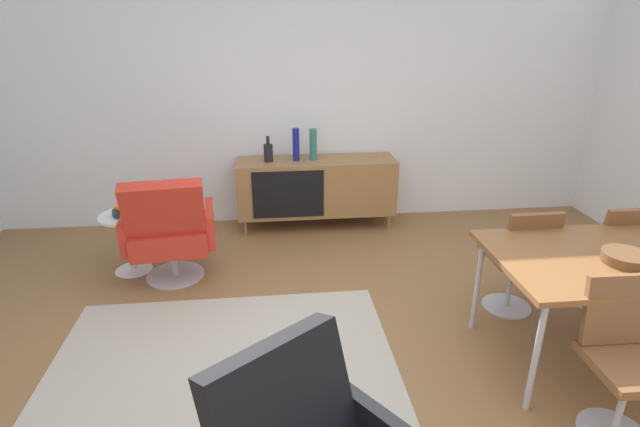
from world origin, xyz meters
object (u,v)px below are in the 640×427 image
dining_chair_front_left (626,355)px  fruit_bowl (125,210)px  vase_ceramic_small (313,145)px  wooden_bowl_on_table (625,258)px  side_table_round (129,236)px  dining_chair_back_right (610,251)px  dining_chair_back_left (519,256)px  lounge_chair_red (169,229)px  vase_sculptural_dark (268,152)px  dining_table (625,261)px  sideboard (316,186)px  vase_cobalt (296,145)px

dining_chair_front_left → fruit_bowl: dining_chair_front_left is taller
vase_ceramic_small → wooden_bowl_on_table: size_ratio=1.22×
side_table_round → dining_chair_back_right: bearing=-14.9°
dining_chair_back_left → lounge_chair_red: bearing=163.7°
dining_chair_back_left → dining_chair_back_right: size_ratio=1.00×
vase_sculptural_dark → dining_table: size_ratio=0.16×
vase_sculptural_dark → dining_chair_back_right: vase_sculptural_dark is taller
dining_table → lounge_chair_red: lounge_chair_red is taller
dining_chair_front_left → fruit_bowl: size_ratio=4.28×
vase_ceramic_small → dining_chair_back_left: 2.25m
dining_table → lounge_chair_red: 3.23m
sideboard → fruit_bowl: size_ratio=8.00×
dining_table → fruit_bowl: dining_table is taller
sideboard → side_table_round: sideboard is taller
dining_chair_back_right → vase_cobalt: bearing=141.0°
dining_table → wooden_bowl_on_table: (-0.08, -0.09, 0.07)m
vase_cobalt → fruit_bowl: bearing=-151.9°
vase_cobalt → lounge_chair_red: bearing=-137.4°
vase_cobalt → dining_table: (1.84, -2.33, -0.18)m
wooden_bowl_on_table → fruit_bowl: size_ratio=1.30×
sideboard → dining_table: (1.64, -2.33, 0.26)m
side_table_round → dining_chair_front_left: bearing=-35.1°
dining_chair_front_left → side_table_round: size_ratio=1.65×
wooden_bowl_on_table → fruit_bowl: 3.64m
dining_table → dining_chair_front_left: bearing=-121.9°
dining_chair_back_right → side_table_round: size_ratio=1.65×
dining_chair_front_left → vase_sculptural_dark: bearing=121.4°
vase_sculptural_dark → dining_chair_back_right: 3.06m
vase_cobalt → side_table_round: size_ratio=0.62×
vase_sculptural_dark → side_table_round: 1.53m
sideboard → dining_chair_back_right: bearing=-41.7°
side_table_round → fruit_bowl: size_ratio=2.60×
wooden_bowl_on_table → fruit_bowl: (-3.25, 1.63, -0.21)m
wooden_bowl_on_table → side_table_round: (-3.25, 1.63, -0.45)m
vase_cobalt → sideboard: bearing=-0.5°
dining_table → dining_chair_back_right: size_ratio=1.87×
dining_chair_back_right → sideboard: bearing=138.3°
vase_cobalt → wooden_bowl_on_table: 3.00m
vase_sculptural_dark → side_table_round: (-1.21, -0.80, -0.49)m
vase_ceramic_small → wooden_bowl_on_table: 2.90m
vase_cobalt → lounge_chair_red: (-1.10, -1.02, -0.41)m
vase_ceramic_small → fruit_bowl: vase_ceramic_small is taller
vase_cobalt → dining_chair_back_right: bearing=-39.0°
dining_chair_back_left → dining_chair_front_left: same height
dining_table → fruit_bowl: size_ratio=8.00×
dining_chair_back_left → dining_chair_front_left: size_ratio=1.00×
dining_chair_back_right → dining_chair_front_left: (-0.70, -1.12, 0.00)m
vase_sculptural_dark → dining_chair_back_left: 2.53m
dining_chair_front_left → lounge_chair_red: bearing=144.1°
dining_chair_back_left → lounge_chair_red: size_ratio=0.90×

